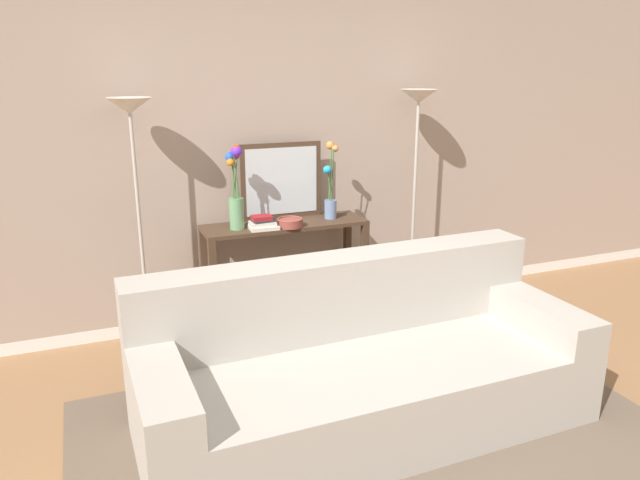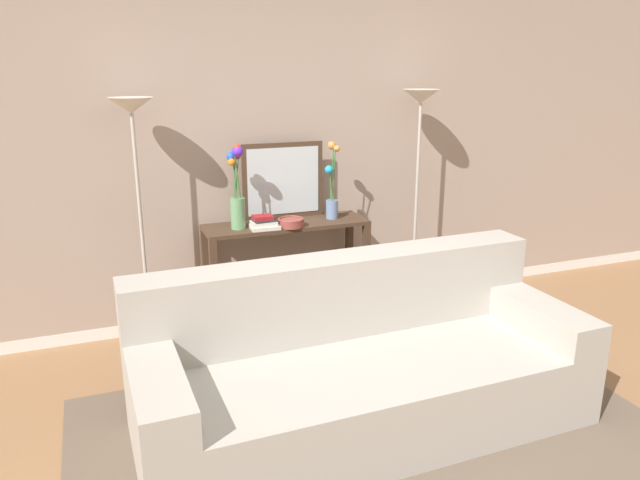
{
  "view_description": "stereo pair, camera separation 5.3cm",
  "coord_description": "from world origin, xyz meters",
  "px_view_note": "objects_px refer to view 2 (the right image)",
  "views": [
    {
      "loc": [
        -1.33,
        -2.01,
        1.94
      ],
      "look_at": [
        0.01,
        1.31,
        0.88
      ],
      "focal_mm": 33.97,
      "sensor_mm": 36.0,
      "label": 1
    },
    {
      "loc": [
        -1.28,
        -2.03,
        1.94
      ],
      "look_at": [
        0.01,
        1.31,
        0.88
      ],
      "focal_mm": 33.97,
      "sensor_mm": 36.0,
      "label": 2
    }
  ],
  "objects_px": {
    "book_stack": "(264,223)",
    "book_row_under_console": "(249,325)",
    "wall_mirror": "(283,181)",
    "console_table": "(287,257)",
    "floor_lamp_left": "(135,156)",
    "floor_lamp_right": "(419,140)",
    "vase_tall_flowers": "(237,192)",
    "fruit_bowl": "(291,222)",
    "couch": "(360,370)",
    "vase_short_flowers": "(332,191)"
  },
  "relations": [
    {
      "from": "book_stack",
      "to": "book_row_under_console",
      "type": "distance_m",
      "value": 0.81
    },
    {
      "from": "vase_tall_flowers",
      "to": "book_stack",
      "type": "relative_size",
      "value": 2.87
    },
    {
      "from": "console_table",
      "to": "wall_mirror",
      "type": "bearing_deg",
      "value": 78.52
    },
    {
      "from": "floor_lamp_right",
      "to": "vase_tall_flowers",
      "type": "relative_size",
      "value": 2.93
    },
    {
      "from": "wall_mirror",
      "to": "vase_tall_flowers",
      "type": "distance_m",
      "value": 0.43
    },
    {
      "from": "couch",
      "to": "floor_lamp_right",
      "type": "xyz_separation_m",
      "value": [
        1.09,
        1.34,
        1.06
      ]
    },
    {
      "from": "wall_mirror",
      "to": "vase_tall_flowers",
      "type": "relative_size",
      "value": 1.04
    },
    {
      "from": "floor_lamp_left",
      "to": "fruit_bowl",
      "type": "relative_size",
      "value": 9.38
    },
    {
      "from": "console_table",
      "to": "book_stack",
      "type": "distance_m",
      "value": 0.37
    },
    {
      "from": "vase_tall_flowers",
      "to": "vase_short_flowers",
      "type": "height_order",
      "value": "vase_tall_flowers"
    },
    {
      "from": "floor_lamp_left",
      "to": "vase_short_flowers",
      "type": "height_order",
      "value": "floor_lamp_left"
    },
    {
      "from": "console_table",
      "to": "floor_lamp_left",
      "type": "relative_size",
      "value": 0.69
    },
    {
      "from": "console_table",
      "to": "couch",
      "type": "bearing_deg",
      "value": -90.9
    },
    {
      "from": "floor_lamp_left",
      "to": "wall_mirror",
      "type": "xyz_separation_m",
      "value": [
        1.04,
        0.16,
        -0.26
      ]
    },
    {
      "from": "floor_lamp_right",
      "to": "wall_mirror",
      "type": "xyz_separation_m",
      "value": [
        -1.04,
        0.16,
        -0.27
      ]
    },
    {
      "from": "floor_lamp_left",
      "to": "vase_short_flowers",
      "type": "bearing_deg",
      "value": 0.45
    },
    {
      "from": "book_row_under_console",
      "to": "floor_lamp_left",
      "type": "bearing_deg",
      "value": -179.39
    },
    {
      "from": "console_table",
      "to": "vase_short_flowers",
      "type": "bearing_deg",
      "value": 0.53
    },
    {
      "from": "couch",
      "to": "book_stack",
      "type": "height_order",
      "value": "book_stack"
    },
    {
      "from": "fruit_bowl",
      "to": "book_row_under_console",
      "type": "height_order",
      "value": "fruit_bowl"
    },
    {
      "from": "book_row_under_console",
      "to": "wall_mirror",
      "type": "bearing_deg",
      "value": 23.95
    },
    {
      "from": "console_table",
      "to": "wall_mirror",
      "type": "relative_size",
      "value": 1.94
    },
    {
      "from": "vase_tall_flowers",
      "to": "vase_short_flowers",
      "type": "xyz_separation_m",
      "value": [
        0.72,
        0.04,
        -0.05
      ]
    },
    {
      "from": "console_table",
      "to": "wall_mirror",
      "type": "distance_m",
      "value": 0.56
    },
    {
      "from": "wall_mirror",
      "to": "fruit_bowl",
      "type": "height_order",
      "value": "wall_mirror"
    },
    {
      "from": "floor_lamp_left",
      "to": "book_row_under_console",
      "type": "distance_m",
      "value": 1.48
    },
    {
      "from": "couch",
      "to": "console_table",
      "type": "bearing_deg",
      "value": 89.1
    },
    {
      "from": "floor_lamp_left",
      "to": "book_row_under_console",
      "type": "bearing_deg",
      "value": 0.61
    },
    {
      "from": "wall_mirror",
      "to": "book_stack",
      "type": "xyz_separation_m",
      "value": [
        -0.22,
        -0.25,
        -0.24
      ]
    },
    {
      "from": "book_stack",
      "to": "book_row_under_console",
      "type": "xyz_separation_m",
      "value": [
        -0.11,
        0.1,
        -0.8
      ]
    },
    {
      "from": "console_table",
      "to": "floor_lamp_right",
      "type": "bearing_deg",
      "value": -0.4
    },
    {
      "from": "floor_lamp_left",
      "to": "floor_lamp_right",
      "type": "distance_m",
      "value": 2.08
    },
    {
      "from": "vase_tall_flowers",
      "to": "book_row_under_console",
      "type": "height_order",
      "value": "vase_tall_flowers"
    },
    {
      "from": "couch",
      "to": "floor_lamp_left",
      "type": "distance_m",
      "value": 1.96
    },
    {
      "from": "floor_lamp_right",
      "to": "vase_tall_flowers",
      "type": "height_order",
      "value": "floor_lamp_right"
    },
    {
      "from": "floor_lamp_left",
      "to": "vase_tall_flowers",
      "type": "height_order",
      "value": "floor_lamp_left"
    },
    {
      "from": "wall_mirror",
      "to": "book_stack",
      "type": "distance_m",
      "value": 0.41
    },
    {
      "from": "couch",
      "to": "wall_mirror",
      "type": "distance_m",
      "value": 1.69
    },
    {
      "from": "couch",
      "to": "fruit_bowl",
      "type": "bearing_deg",
      "value": 88.94
    },
    {
      "from": "floor_lamp_right",
      "to": "fruit_bowl",
      "type": "relative_size",
      "value": 9.47
    },
    {
      "from": "couch",
      "to": "book_row_under_console",
      "type": "bearing_deg",
      "value": 101.94
    },
    {
      "from": "console_table",
      "to": "vase_tall_flowers",
      "type": "height_order",
      "value": "vase_tall_flowers"
    },
    {
      "from": "vase_tall_flowers",
      "to": "book_row_under_console",
      "type": "xyz_separation_m",
      "value": [
        0.06,
        0.03,
        -1.01
      ]
    },
    {
      "from": "floor_lamp_right",
      "to": "fruit_bowl",
      "type": "height_order",
      "value": "floor_lamp_right"
    },
    {
      "from": "fruit_bowl",
      "to": "book_row_under_console",
      "type": "relative_size",
      "value": 0.49
    },
    {
      "from": "floor_lamp_left",
      "to": "book_stack",
      "type": "distance_m",
      "value": 0.96
    },
    {
      "from": "vase_tall_flowers",
      "to": "book_row_under_console",
      "type": "distance_m",
      "value": 1.02
    },
    {
      "from": "vase_tall_flowers",
      "to": "fruit_bowl",
      "type": "relative_size",
      "value": 3.23
    },
    {
      "from": "couch",
      "to": "floor_lamp_left",
      "type": "relative_size",
      "value": 1.41
    },
    {
      "from": "console_table",
      "to": "fruit_bowl",
      "type": "distance_m",
      "value": 0.31
    }
  ]
}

